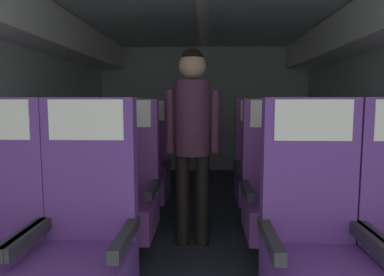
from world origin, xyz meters
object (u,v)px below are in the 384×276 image
Objects in this scene: seat_a_left_aisle at (83,243)px; seat_b_left_aisle at (125,194)px; seat_c_right_aisle at (307,171)px; flight_attendant at (192,126)px; seat_c_left_window at (98,170)px; seat_c_right_window at (260,171)px; seat_c_left_aisle at (145,170)px; seat_b_right_window at (276,195)px; seat_a_right_window at (315,246)px; seat_b_right_aisle at (342,196)px; seat_b_left_window at (63,193)px.

seat_a_left_aisle is 1.00× the size of seat_b_left_aisle.
flight_attendant reaches higher than seat_c_right_aisle.
seat_b_left_aisle and seat_c_left_window have the same top height.
seat_c_left_aisle is at bearing 179.50° from seat_c_right_window.
seat_c_right_window is (0.02, 0.86, 0.00)m from seat_b_right_window.
seat_a_right_window is 1.80m from seat_c_right_aisle.
seat_b_left_aisle and seat_b_right_window have the same top height.
seat_c_left_window and seat_c_left_aisle have the same top height.
seat_a_left_aisle is 1.00× the size of seat_b_right_aisle.
seat_a_right_window is at bearing -37.70° from seat_b_left_aisle.
flight_attendant is (0.49, 0.28, 0.48)m from seat_b_left_aisle.
seat_b_right_aisle is at bearing -0.09° from seat_b_right_window.
seat_c_right_window is at bearing 57.24° from seat_a_left_aisle.
seat_b_left_aisle is 0.98m from seat_c_left_window.
seat_a_right_window is 0.87m from seat_b_right_window.
seat_c_left_aisle is at bearing 122.82° from seat_a_right_window.
seat_a_left_aisle is 1.00× the size of seat_a_right_window.
seat_a_right_window is 1.00× the size of seat_c_right_window.
seat_a_left_aisle and seat_c_right_aisle have the same top height.
seat_b_right_window and seat_c_left_window have the same top height.
seat_b_right_aisle is 2.22m from seat_c_left_window.
seat_c_right_window is 0.75× the size of flight_attendant.
seat_b_right_aisle is 0.47m from seat_b_right_window.
seat_a_left_aisle is 1.75m from seat_c_left_aisle.
seat_c_left_aisle is at bearing 90.49° from seat_b_left_aisle.
seat_c_left_aisle is at bearing 179.96° from seat_c_right_aisle.
flight_attendant is at bearing -151.39° from seat_c_right_aisle.
seat_b_left_window and seat_b_right_aisle have the same top height.
seat_b_left_aisle and seat_b_right_aisle have the same top height.
seat_c_right_window is at bearing 89.61° from seat_a_right_window.
seat_a_left_aisle is 1.80m from seat_c_left_window.
seat_b_right_aisle is at bearing -22.54° from seat_c_left_window.
seat_b_right_aisle is 0.87m from seat_c_right_aisle.
seat_b_left_aisle is at bearing -179.44° from seat_b_right_window.
seat_b_right_aisle is 1.00× the size of seat_b_right_window.
seat_b_right_window and seat_c_left_aisle have the same top height.
seat_c_right_window is at bearing 0.25° from seat_c_left_window.
seat_c_right_aisle is at bearing 23.36° from seat_b_left_window.
seat_c_left_window is 1.00× the size of seat_c_right_aisle.
flight_attendant reaches higher than seat_c_left_aisle.
seat_a_left_aisle is at bearing -74.57° from seat_c_left_window.
seat_b_right_window is (1.10, 0.88, 0.00)m from seat_a_left_aisle.
seat_b_left_window is 2.23m from seat_c_right_aisle.
seat_a_left_aisle is 0.75× the size of flight_attendant.
seat_a_left_aisle and seat_c_left_aisle have the same top height.
seat_a_right_window and seat_b_right_window have the same top height.
seat_b_left_aisle is 0.74m from flight_attendant.
flight_attendant is at bearing 166.13° from seat_b_right_aisle.
seat_c_left_aisle is (-0.01, 1.75, 0.00)m from seat_a_left_aisle.
seat_b_right_window is at bearing -28.24° from seat_c_left_window.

